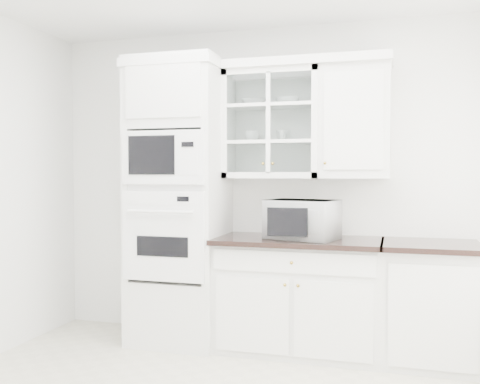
% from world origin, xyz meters
% --- Properties ---
extents(room_shell, '(4.00, 3.50, 2.70)m').
position_xyz_m(room_shell, '(0.00, 0.43, 1.78)').
color(room_shell, white).
rests_on(room_shell, ground).
extents(oven_column, '(0.76, 0.68, 2.40)m').
position_xyz_m(oven_column, '(-0.75, 1.42, 1.20)').
color(oven_column, white).
rests_on(oven_column, ground).
extents(base_cabinet_run, '(1.32, 0.67, 0.92)m').
position_xyz_m(base_cabinet_run, '(0.28, 1.45, 0.46)').
color(base_cabinet_run, white).
rests_on(base_cabinet_run, ground).
extents(extra_base_cabinet, '(0.72, 0.67, 0.92)m').
position_xyz_m(extra_base_cabinet, '(1.28, 1.45, 0.46)').
color(extra_base_cabinet, white).
rests_on(extra_base_cabinet, ground).
extents(upper_cabinet_glass, '(0.80, 0.33, 0.90)m').
position_xyz_m(upper_cabinet_glass, '(0.03, 1.58, 1.85)').
color(upper_cabinet_glass, white).
rests_on(upper_cabinet_glass, room_shell).
extents(upper_cabinet_solid, '(0.55, 0.33, 0.90)m').
position_xyz_m(upper_cabinet_solid, '(0.71, 1.58, 1.85)').
color(upper_cabinet_solid, white).
rests_on(upper_cabinet_solid, room_shell).
extents(crown_molding, '(2.14, 0.38, 0.07)m').
position_xyz_m(crown_molding, '(-0.07, 1.56, 2.33)').
color(crown_molding, white).
rests_on(crown_molding, room_shell).
extents(countertop_microwave, '(0.63, 0.56, 0.31)m').
position_xyz_m(countertop_microwave, '(0.32, 1.41, 1.07)').
color(countertop_microwave, white).
rests_on(countertop_microwave, base_cabinet_run).
extents(bowl_a, '(0.27, 0.27, 0.05)m').
position_xyz_m(bowl_a, '(-0.13, 1.57, 2.04)').
color(bowl_a, white).
rests_on(bowl_a, upper_cabinet_glass).
extents(bowl_b, '(0.20, 0.20, 0.06)m').
position_xyz_m(bowl_b, '(0.15, 1.60, 2.04)').
color(bowl_b, white).
rests_on(bowl_b, upper_cabinet_glass).
extents(cup_a, '(0.13, 0.13, 0.09)m').
position_xyz_m(cup_a, '(-0.15, 1.59, 1.75)').
color(cup_a, white).
rests_on(cup_a, upper_cabinet_glass).
extents(cup_b, '(0.12, 0.12, 0.09)m').
position_xyz_m(cup_b, '(0.10, 1.60, 1.76)').
color(cup_b, white).
rests_on(cup_b, upper_cabinet_glass).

